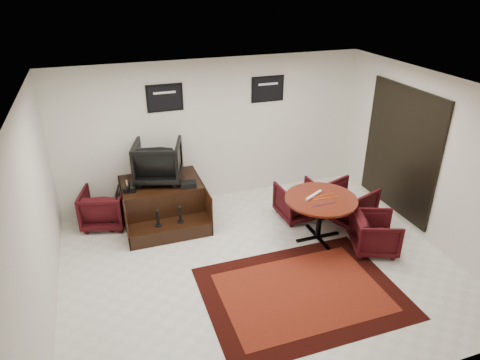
# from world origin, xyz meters

# --- Properties ---
(ground) EXTENTS (6.00, 6.00, 0.00)m
(ground) POSITION_xyz_m (0.00, 0.00, 0.00)
(ground) COLOR silver
(ground) RESTS_ON ground
(room_shell) EXTENTS (6.02, 5.02, 2.81)m
(room_shell) POSITION_xyz_m (0.41, 0.12, 1.79)
(room_shell) COLOR silver
(room_shell) RESTS_ON ground
(area_rug) EXTENTS (2.80, 2.10, 0.01)m
(area_rug) POSITION_xyz_m (0.35, -0.80, 0.01)
(area_rug) COLOR black
(area_rug) RESTS_ON ground
(shine_podium) EXTENTS (1.45, 1.49, 0.74)m
(shine_podium) POSITION_xyz_m (-1.18, 1.90, 0.34)
(shine_podium) COLOR black
(shine_podium) RESTS_ON ground
(shine_chair) EXTENTS (1.00, 0.96, 0.83)m
(shine_chair) POSITION_xyz_m (-1.18, 2.05, 1.16)
(shine_chair) COLOR black
(shine_chair) RESTS_ON shine_podium
(shoes_pair) EXTENTS (0.26, 0.29, 0.10)m
(shoes_pair) POSITION_xyz_m (-1.73, 1.82, 0.79)
(shoes_pair) COLOR black
(shoes_pair) RESTS_ON shine_podium
(polish_kit) EXTENTS (0.30, 0.23, 0.09)m
(polish_kit) POSITION_xyz_m (-0.73, 1.61, 0.79)
(polish_kit) COLOR black
(polish_kit) RESTS_ON shine_podium
(umbrella_black) EXTENTS (0.31, 0.12, 0.84)m
(umbrella_black) POSITION_xyz_m (-2.03, 1.80, 0.42)
(umbrella_black) COLOR black
(umbrella_black) RESTS_ON ground
(umbrella_hooked) EXTENTS (0.34, 0.13, 0.91)m
(umbrella_hooked) POSITION_xyz_m (-2.05, 1.83, 0.46)
(umbrella_hooked) COLOR black
(umbrella_hooked) RESTS_ON ground
(armchair_side) EXTENTS (0.91, 0.87, 0.78)m
(armchair_side) POSITION_xyz_m (-2.21, 2.06, 0.39)
(armchair_side) COLOR black
(armchair_side) RESTS_ON ground
(meeting_table) EXTENTS (1.21, 1.21, 0.79)m
(meeting_table) POSITION_xyz_m (1.25, 0.39, 0.70)
(meeting_table) COLOR #441209
(meeting_table) RESTS_ON ground
(table_chair_back) EXTENTS (0.74, 0.70, 0.74)m
(table_chair_back) POSITION_xyz_m (1.23, 1.17, 0.37)
(table_chair_back) COLOR black
(table_chair_back) RESTS_ON ground
(table_chair_window) EXTENTS (0.94, 0.97, 0.79)m
(table_chair_window) POSITION_xyz_m (2.06, 0.74, 0.40)
(table_chair_window) COLOR black
(table_chair_window) RESTS_ON ground
(table_chair_corner) EXTENTS (0.84, 0.87, 0.71)m
(table_chair_corner) POSITION_xyz_m (1.96, -0.23, 0.35)
(table_chair_corner) COLOR black
(table_chair_corner) RESTS_ON ground
(paper_roll) EXTENTS (0.39, 0.25, 0.05)m
(paper_roll) POSITION_xyz_m (1.16, 0.48, 0.82)
(paper_roll) COLOR silver
(paper_roll) RESTS_ON meeting_table
(table_clutter) EXTENTS (0.57, 0.31, 0.01)m
(table_clutter) POSITION_xyz_m (1.28, 0.34, 0.80)
(table_clutter) COLOR #EB4E0D
(table_clutter) RESTS_ON meeting_table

